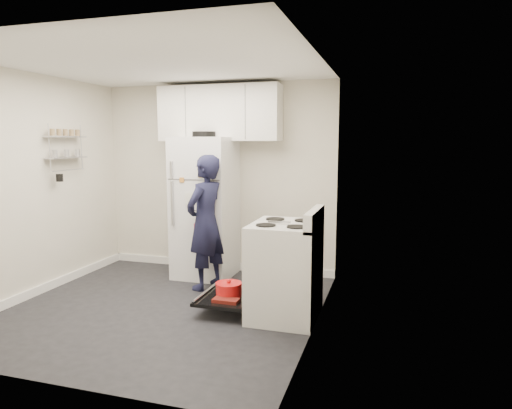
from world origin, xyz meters
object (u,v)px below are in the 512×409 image
(open_oven_door, at_px, (229,293))
(person, at_px, (206,222))
(electric_range, at_px, (284,271))
(refrigerator, at_px, (205,207))

(open_oven_door, relative_size, person, 0.44)
(electric_range, height_order, open_oven_door, electric_range)
(open_oven_door, height_order, person, person)
(refrigerator, bearing_deg, person, -66.70)
(person, bearing_deg, refrigerator, -140.21)
(electric_range, relative_size, open_oven_door, 1.57)
(electric_range, bearing_deg, open_oven_door, -178.71)
(open_oven_door, distance_m, person, 1.02)
(electric_range, xyz_separation_m, refrigerator, (-1.30, 1.10, 0.44))
(open_oven_door, xyz_separation_m, refrigerator, (-0.72, 1.11, 0.72))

